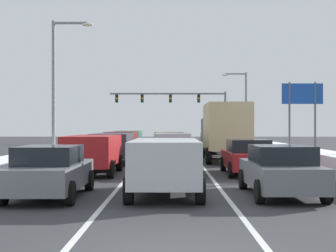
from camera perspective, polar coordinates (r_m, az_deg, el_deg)
The scene contains 24 objects.
ground_plane at distance 28.95m, azimuth 0.20°, elevation -4.12°, with size 134.25×134.25×0.00m, color #333335.
lane_stripe_between_right_lane_and_center_lane at distance 34.14m, azimuth 3.09°, elevation -3.48°, with size 0.14×56.80×0.01m, color silver.
lane_stripe_between_center_lane_and_left_lane at distance 34.14m, azimuth -2.63°, elevation -3.48°, with size 0.14×56.80×0.01m, color silver.
snow_bank_right_shoulder at distance 34.77m, azimuth 11.85°, elevation -2.68°, with size 1.58×56.80×0.91m, color white.
snow_bank_left_shoulder at distance 34.81m, azimuth -11.39°, elevation -2.88°, with size 1.85×56.80×0.66m, color white.
sedan_gray_right_lane_nearest at distance 15.27m, azimuth 12.73°, elevation -4.97°, with size 2.00×4.50×1.51m.
sedan_red_right_lane_second at distance 21.72m, azimuth 9.10°, elevation -3.48°, with size 2.00×4.50×1.51m.
box_truck_right_lane_third at distance 29.62m, azimuth 6.50°, elevation -0.35°, with size 2.53×7.20×3.36m.
sedan_maroon_right_lane_fourth at distance 38.13m, azimuth 5.02°, elevation -1.97°, with size 2.00×4.50×1.51m.
sedan_green_right_lane_fifth at distance 43.75m, azimuth 4.86°, elevation -1.72°, with size 2.00×4.50×1.51m.
suv_silver_center_lane_nearest at distance 14.97m, azimuth -0.33°, elevation -4.10°, with size 2.16×4.90×1.67m.
sedan_black_center_lane_second at distance 21.66m, azimuth 0.78°, elevation -3.49°, with size 2.00×4.50×1.51m.
suv_white_center_lane_third at distance 28.18m, azimuth 0.50°, elevation -2.17°, with size 2.16×4.90×1.67m.
suv_tan_center_lane_fourth at distance 35.50m, azimuth 0.12°, elevation -1.71°, with size 2.16×4.90×1.67m.
sedan_navy_center_lane_fifth at distance 41.95m, azimuth 0.17°, elevation -1.79°, with size 2.00×4.50×1.51m.
sedan_gray_left_lane_nearest at distance 15.01m, azimuth -13.34°, elevation -5.06°, with size 2.00×4.50×1.51m.
suv_red_left_lane_second at distance 21.76m, azimuth -8.56°, elevation -2.81°, with size 2.16×4.90×1.67m.
suv_charcoal_left_lane_third at distance 27.80m, azimuth -6.34°, elevation -2.20°, with size 2.16×4.90×1.67m.
suv_maroon_left_lane_fourth at distance 34.97m, azimuth -5.31°, elevation -1.74°, with size 2.16×4.90×1.67m.
suv_green_left_lane_fifth at distance 41.29m, azimuth -4.53°, elevation -1.47°, with size 2.16×4.90×1.67m.
traffic_light_gantry at distance 59.91m, azimuth 1.54°, elevation 2.70°, with size 14.00×0.47×6.20m.
street_lamp_right_mid at distance 52.70m, azimuth 8.50°, elevation 2.78°, with size 2.66×0.36×7.67m.
street_lamp_left_mid at distance 33.07m, azimuth -12.38°, elevation 5.52°, with size 2.66×0.36×8.88m.
roadside_sign_right at distance 40.32m, azimuth 15.10°, elevation 2.76°, with size 3.20×0.16×5.50m.
Camera 1 is at (0.08, -8.22, 2.09)m, focal length 53.34 mm.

